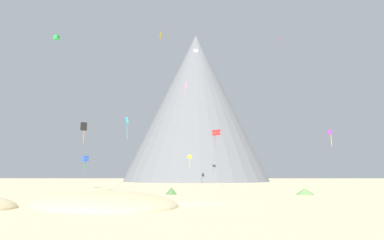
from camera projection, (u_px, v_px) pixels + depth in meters
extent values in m
plane|color=#CCBA8E|center=(196.00, 204.00, 33.30)|extent=(400.00, 400.00, 0.00)
ellipsoid|color=#C6B284|center=(102.00, 205.00, 32.15)|extent=(20.99, 21.62, 2.63)
cone|color=#477238|center=(171.00, 191.00, 48.51)|extent=(2.02, 2.02, 1.03)
cone|color=#568442|center=(48.00, 203.00, 31.77)|extent=(2.29, 2.29, 0.46)
cone|color=#668C4C|center=(305.00, 191.00, 48.03)|extent=(3.75, 3.75, 0.89)
cone|color=slate|center=(196.00, 106.00, 140.97)|extent=(60.97, 60.97, 62.33)
cone|color=slate|center=(198.00, 139.00, 141.97)|extent=(37.27, 37.27, 35.31)
cube|color=blue|center=(85.00, 160.00, 69.07)|extent=(1.57, 1.57, 0.60)
cube|color=blue|center=(85.00, 157.00, 69.17)|extent=(1.57, 1.57, 0.60)
cylinder|color=green|center=(84.00, 168.00, 68.82)|extent=(0.45, 0.35, 2.63)
cube|color=purple|center=(330.00, 132.00, 65.14)|extent=(0.99, 0.42, 1.12)
cylinder|color=yellow|center=(331.00, 141.00, 64.88)|extent=(0.12, 0.35, 2.29)
cube|color=white|center=(196.00, 51.00, 87.43)|extent=(1.19, 0.32, 0.97)
cylinder|color=#D1339E|center=(195.00, 56.00, 87.19)|extent=(0.14, 0.29, 2.17)
cube|color=#33BCDB|center=(127.00, 120.00, 77.42)|extent=(0.74, 0.74, 1.44)
cylinder|color=#33BCDB|center=(127.00, 131.00, 77.01)|extent=(0.49, 0.46, 3.67)
cone|color=gold|center=(160.00, 36.00, 58.99)|extent=(0.52, 1.86, 1.88)
cube|color=green|center=(57.00, 39.00, 57.02)|extent=(1.00, 0.98, 0.43)
cube|color=green|center=(57.00, 37.00, 57.07)|extent=(1.00, 0.98, 0.43)
cube|color=pink|center=(186.00, 85.00, 89.46)|extent=(0.77, 0.67, 1.64)
cylinder|color=pink|center=(185.00, 94.00, 89.08)|extent=(0.49, 0.28, 3.26)
cone|color=#E5668C|center=(278.00, 40.00, 79.23)|extent=(0.90, 2.01, 1.95)
cube|color=red|center=(216.00, 134.00, 72.77)|extent=(1.83, 1.81, 0.80)
cube|color=red|center=(216.00, 131.00, 72.88)|extent=(1.83, 1.81, 0.80)
cylinder|color=red|center=(215.00, 141.00, 72.54)|extent=(0.25, 0.26, 2.47)
cube|color=black|center=(84.00, 126.00, 53.98)|extent=(1.13, 0.36, 1.39)
cylinder|color=orange|center=(84.00, 137.00, 53.71)|extent=(0.20, 0.29, 2.12)
cone|color=yellow|center=(190.00, 157.00, 93.51)|extent=(1.22, 0.58, 1.21)
cylinder|color=yellow|center=(190.00, 164.00, 93.21)|extent=(0.16, 0.27, 2.60)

